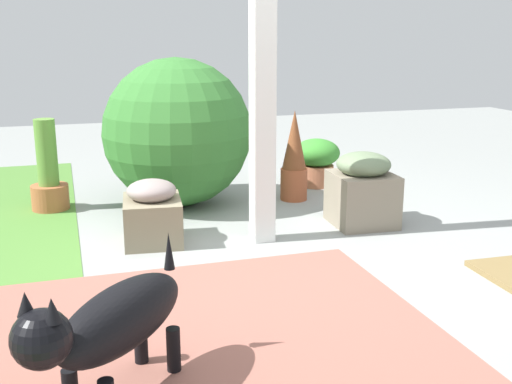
{
  "coord_description": "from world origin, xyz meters",
  "views": [
    {
      "loc": [
        -3.05,
        1.04,
        1.25
      ],
      "look_at": [
        0.05,
        0.07,
        0.41
      ],
      "focal_mm": 43.69,
      "sensor_mm": 36.0,
      "label": 1
    }
  ],
  "objects_px": {
    "terracotta_pot_spiky": "(294,158)",
    "dog": "(112,322)",
    "porch_pillar": "(263,50)",
    "round_shrub": "(177,133)",
    "terracotta_pot_broad": "(317,159)",
    "stone_planter_mid": "(152,213)",
    "terracotta_pot_tall": "(49,178)",
    "stone_planter_nearest": "(362,190)"
  },
  "relations": [
    {
      "from": "terracotta_pot_spiky",
      "to": "dog",
      "type": "xyz_separation_m",
      "value": [
        -2.37,
        1.54,
        -0.02
      ]
    },
    {
      "from": "porch_pillar",
      "to": "round_shrub",
      "type": "height_order",
      "value": "porch_pillar"
    },
    {
      "from": "round_shrub",
      "to": "terracotta_pot_spiky",
      "type": "relative_size",
      "value": 1.57
    },
    {
      "from": "terracotta_pot_spiky",
      "to": "terracotta_pot_broad",
      "type": "bearing_deg",
      "value": -42.87
    },
    {
      "from": "porch_pillar",
      "to": "stone_planter_mid",
      "type": "height_order",
      "value": "porch_pillar"
    },
    {
      "from": "porch_pillar",
      "to": "terracotta_pot_spiky",
      "type": "distance_m",
      "value": 1.29
    },
    {
      "from": "terracotta_pot_spiky",
      "to": "porch_pillar",
      "type": "bearing_deg",
      "value": 148.06
    },
    {
      "from": "stone_planter_mid",
      "to": "terracotta_pot_spiky",
      "type": "xyz_separation_m",
      "value": [
        0.68,
        -1.17,
        0.15
      ]
    },
    {
      "from": "terracotta_pot_tall",
      "to": "dog",
      "type": "height_order",
      "value": "terracotta_pot_tall"
    },
    {
      "from": "terracotta_pot_broad",
      "to": "terracotta_pot_spiky",
      "type": "relative_size",
      "value": 0.57
    },
    {
      "from": "terracotta_pot_broad",
      "to": "terracotta_pot_spiky",
      "type": "xyz_separation_m",
      "value": [
        -0.37,
        0.34,
        0.1
      ]
    },
    {
      "from": "stone_planter_mid",
      "to": "dog",
      "type": "distance_m",
      "value": 1.74
    },
    {
      "from": "round_shrub",
      "to": "stone_planter_nearest",
      "type": "bearing_deg",
      "value": -128.68
    },
    {
      "from": "stone_planter_nearest",
      "to": "terracotta_pot_broad",
      "type": "distance_m",
      "value": 1.1
    },
    {
      "from": "terracotta_pot_broad",
      "to": "dog",
      "type": "bearing_deg",
      "value": 145.49
    },
    {
      "from": "round_shrub",
      "to": "terracotta_pot_broad",
      "type": "relative_size",
      "value": 2.73
    },
    {
      "from": "stone_planter_nearest",
      "to": "dog",
      "type": "xyz_separation_m",
      "value": [
        -1.65,
        1.75,
        0.07
      ]
    },
    {
      "from": "stone_planter_nearest",
      "to": "terracotta_pot_broad",
      "type": "relative_size",
      "value": 1.24
    },
    {
      "from": "stone_planter_mid",
      "to": "terracotta_pot_tall",
      "type": "height_order",
      "value": "terracotta_pot_tall"
    },
    {
      "from": "stone_planter_nearest",
      "to": "terracotta_pot_spiky",
      "type": "height_order",
      "value": "terracotta_pot_spiky"
    },
    {
      "from": "stone_planter_mid",
      "to": "terracotta_pot_spiky",
      "type": "distance_m",
      "value": 1.36
    },
    {
      "from": "stone_planter_mid",
      "to": "terracotta_pot_tall",
      "type": "xyz_separation_m",
      "value": [
        0.94,
        0.61,
        0.06
      ]
    },
    {
      "from": "stone_planter_mid",
      "to": "dog",
      "type": "xyz_separation_m",
      "value": [
        -1.7,
        0.37,
        0.13
      ]
    },
    {
      "from": "porch_pillar",
      "to": "stone_planter_mid",
      "type": "bearing_deg",
      "value": 75.7
    },
    {
      "from": "porch_pillar",
      "to": "terracotta_pot_tall",
      "type": "bearing_deg",
      "value": 48.71
    },
    {
      "from": "porch_pillar",
      "to": "stone_planter_mid",
      "type": "relative_size",
      "value": 5.04
    },
    {
      "from": "terracotta_pot_spiky",
      "to": "dog",
      "type": "relative_size",
      "value": 1.04
    },
    {
      "from": "round_shrub",
      "to": "terracotta_pot_tall",
      "type": "height_order",
      "value": "round_shrub"
    },
    {
      "from": "porch_pillar",
      "to": "stone_planter_nearest",
      "type": "height_order",
      "value": "porch_pillar"
    },
    {
      "from": "porch_pillar",
      "to": "terracotta_pot_tall",
      "type": "xyz_separation_m",
      "value": [
        1.1,
        1.26,
        -0.91
      ]
    },
    {
      "from": "stone_planter_nearest",
      "to": "terracotta_pot_spiky",
      "type": "bearing_deg",
      "value": 16.0
    },
    {
      "from": "porch_pillar",
      "to": "stone_planter_mid",
      "type": "xyz_separation_m",
      "value": [
        0.17,
        0.65,
        -0.97
      ]
    },
    {
      "from": "stone_planter_nearest",
      "to": "stone_planter_mid",
      "type": "xyz_separation_m",
      "value": [
        0.05,
        1.38,
        -0.06
      ]
    },
    {
      "from": "round_shrub",
      "to": "terracotta_pot_tall",
      "type": "relative_size",
      "value": 1.64
    },
    {
      "from": "porch_pillar",
      "to": "terracotta_pot_broad",
      "type": "height_order",
      "value": "porch_pillar"
    },
    {
      "from": "porch_pillar",
      "to": "round_shrub",
      "type": "relative_size",
      "value": 2.13
    },
    {
      "from": "round_shrub",
      "to": "terracotta_pot_spiky",
      "type": "height_order",
      "value": "round_shrub"
    },
    {
      "from": "terracotta_pot_tall",
      "to": "dog",
      "type": "bearing_deg",
      "value": -174.87
    },
    {
      "from": "round_shrub",
      "to": "dog",
      "type": "distance_m",
      "value": 2.61
    },
    {
      "from": "stone_planter_nearest",
      "to": "dog",
      "type": "distance_m",
      "value": 2.41
    },
    {
      "from": "porch_pillar",
      "to": "dog",
      "type": "distance_m",
      "value": 2.02
    },
    {
      "from": "round_shrub",
      "to": "dog",
      "type": "bearing_deg",
      "value": 164.79
    }
  ]
}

